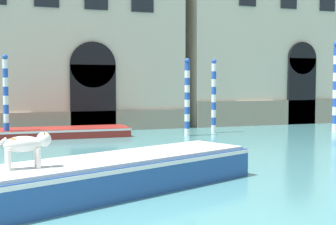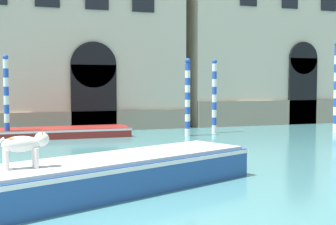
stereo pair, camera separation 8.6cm
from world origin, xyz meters
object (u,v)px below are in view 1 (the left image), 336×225
(boat_moored_near_palazzo, at_px, (64,132))
(mooring_pole_1, at_px, (187,97))
(boat_foreground, at_px, (95,176))
(dog_on_deck, at_px, (27,144))
(mooring_pole_0, at_px, (214,96))
(mooring_pole_2, at_px, (6,97))
(mooring_pole_3, at_px, (336,86))

(boat_moored_near_palazzo, relative_size, mooring_pole_1, 1.64)
(boat_foreground, bearing_deg, dog_on_deck, 179.41)
(dog_on_deck, height_order, boat_moored_near_palazzo, dog_on_deck)
(mooring_pole_0, relative_size, mooring_pole_2, 0.99)
(dog_on_deck, relative_size, mooring_pole_0, 0.30)
(dog_on_deck, distance_m, mooring_pole_3, 16.32)
(boat_moored_near_palazzo, bearing_deg, boat_foreground, -92.49)
(mooring_pole_0, height_order, mooring_pole_3, mooring_pole_3)
(boat_moored_near_palazzo, xyz_separation_m, mooring_pole_2, (-2.24, -0.51, 1.47))
(mooring_pole_0, xyz_separation_m, mooring_pole_2, (-8.74, 0.09, 0.02))
(dog_on_deck, relative_size, mooring_pole_3, 0.24)
(mooring_pole_3, bearing_deg, mooring_pole_1, 172.44)
(boat_moored_near_palazzo, xyz_separation_m, mooring_pole_3, (11.80, -2.20, 1.87))
(dog_on_deck, relative_size, mooring_pole_2, 0.30)
(mooring_pole_3, bearing_deg, boat_foreground, -146.77)
(dog_on_deck, xyz_separation_m, boat_moored_near_palazzo, (1.98, 10.91, -0.94))
(mooring_pole_2, bearing_deg, dog_on_deck, -88.58)
(mooring_pole_0, bearing_deg, boat_foreground, -126.30)
(mooring_pole_2, distance_m, mooring_pole_3, 14.14)
(mooring_pole_2, bearing_deg, boat_moored_near_palazzo, 12.96)
(boat_moored_near_palazzo, bearing_deg, mooring_pole_0, -4.04)
(boat_foreground, xyz_separation_m, mooring_pole_3, (12.48, 8.17, 1.69))
(mooring_pole_0, height_order, mooring_pole_2, mooring_pole_2)
(boat_moored_near_palazzo, height_order, mooring_pole_1, mooring_pole_1)
(mooring_pole_1, bearing_deg, boat_moored_near_palazzo, 165.32)
(boat_foreground, distance_m, boat_moored_near_palazzo, 10.40)
(boat_moored_near_palazzo, height_order, mooring_pole_3, mooring_pole_3)
(mooring_pole_3, bearing_deg, mooring_pole_2, 173.13)
(dog_on_deck, bearing_deg, boat_moored_near_palazzo, 74.79)
(mooring_pole_0, height_order, mooring_pole_1, mooring_pole_0)
(boat_foreground, bearing_deg, mooring_pole_0, 30.90)
(mooring_pole_0, xyz_separation_m, mooring_pole_3, (5.29, -1.60, 0.41))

